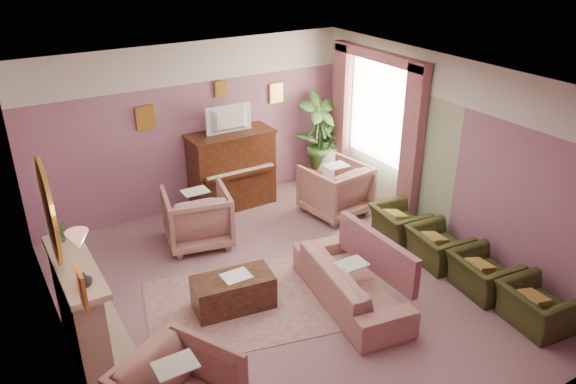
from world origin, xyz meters
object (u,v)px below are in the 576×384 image
olive_chair_b (484,269)px  side_table (324,165)px  olive_chair_a (538,301)px  coffee_table (233,292)px  floral_armchair_right (335,187)px  television (231,118)px  olive_chair_d (400,219)px  floral_armchair_left (197,214)px  sofa (351,275)px  piano (232,170)px  olive_chair_c (438,242)px

olive_chair_b → side_table: 4.00m
olive_chair_a → side_table: bearing=87.5°
coffee_table → floral_armchair_right: size_ratio=1.02×
television → olive_chair_d: size_ratio=1.00×
olive_chair_b → floral_armchair_right: bearing=96.9°
floral_armchair_left → side_table: 3.05m
floral_armchair_left → floral_armchair_right: size_ratio=1.00×
coffee_table → sofa: (1.34, -0.66, 0.17)m
television → side_table: 2.27m
olive_chair_b → olive_chair_a: bearing=-90.0°
piano → floral_armchair_right: piano is taller
floral_armchair_right → olive_chair_b: size_ratio=1.22×
sofa → side_table: (1.84, 3.27, -0.05)m
coffee_table → side_table: bearing=39.4°
sofa → side_table: sofa is taller
coffee_table → olive_chair_b: size_ratio=1.25×
sofa → olive_chair_b: 1.78m
olive_chair_b → olive_chair_d: same height
floral_armchair_right → piano: bearing=138.5°
television → olive_chair_d: (1.68, -2.35, -1.25)m
olive_chair_c → floral_armchair_left: bearing=139.5°
piano → sofa: 3.32m
piano → olive_chair_a: 5.15m
television → side_table: television is taller
olive_chair_a → side_table: size_ratio=1.15×
piano → television: television is taller
television → floral_armchair_right: 2.07m
olive_chair_d → television: bearing=125.6°
sofa → olive_chair_b: bearing=-24.0°
floral_armchair_right → coffee_table: bearing=-150.7°
olive_chair_b → olive_chair_d: bearing=90.0°
floral_armchair_left → floral_armchair_right: bearing=-6.7°
side_table → coffee_table: bearing=-140.6°
television → olive_chair_c: television is taller
piano → television: size_ratio=1.75×
coffee_table → side_table: 4.12m
sofa → floral_armchair_right: 2.49m
television → floral_armchair_right: bearing=-40.3°
olive_chair_a → side_table: side_table is taller
sofa → olive_chair_d: bearing=29.4°
coffee_table → olive_chair_a: 3.70m
coffee_table → sofa: sofa is taller
floral_armchair_right → olive_chair_d: size_ratio=1.22×
television → side_table: bearing=0.3°
olive_chair_d → piano: bearing=125.0°
sofa → floral_armchair_left: (-1.08, 2.41, 0.09)m
olive_chair_a → piano: bearing=109.1°
sofa → olive_chair_b: (1.63, -0.73, -0.05)m
television → floral_armchair_right: television is taller
olive_chair_b → olive_chair_c: 0.82m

